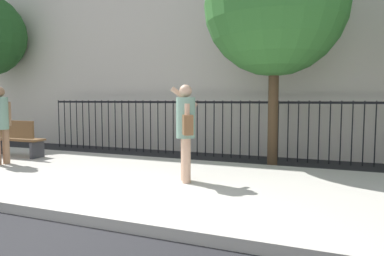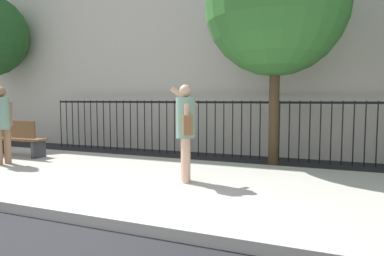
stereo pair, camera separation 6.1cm
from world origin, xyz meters
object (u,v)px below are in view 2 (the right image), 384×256
(pedestrian_on_phone, at_px, (186,126))
(street_bench, at_px, (15,137))
(pedestrian_walking, at_px, (2,120))
(street_tree_far, at_px, (276,5))

(pedestrian_on_phone, xyz_separation_m, street_bench, (-5.22, 0.89, -0.51))
(pedestrian_on_phone, relative_size, street_bench, 1.09)
(pedestrian_walking, bearing_deg, pedestrian_on_phone, 0.05)
(street_bench, distance_m, street_tree_far, 7.30)
(pedestrian_on_phone, bearing_deg, pedestrian_walking, -179.95)
(pedestrian_on_phone, height_order, street_tree_far, street_tree_far)
(pedestrian_on_phone, relative_size, pedestrian_walking, 0.99)
(pedestrian_on_phone, height_order, street_bench, pedestrian_on_phone)
(street_bench, relative_size, street_tree_far, 0.29)
(pedestrian_walking, height_order, street_tree_far, street_tree_far)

